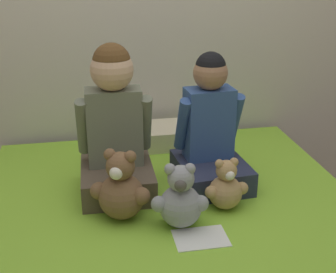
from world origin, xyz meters
TOP-DOWN VIEW (x-y plane):
  - wall_behind_bed at (0.00, 1.00)m, footprint 8.00×0.06m
  - bed at (0.00, 0.00)m, footprint 1.69×1.86m
  - child_on_left at (-0.23, 0.29)m, footprint 0.34×0.37m
  - child_on_right at (0.22, 0.29)m, footprint 0.34×0.40m
  - teddy_bear_held_by_left_child at (-0.23, 0.03)m, footprint 0.24×0.19m
  - teddy_bear_held_by_right_child at (0.22, 0.03)m, footprint 0.19×0.15m
  - teddy_bear_between_children at (-0.00, -0.07)m, footprint 0.23×0.17m
  - pillow_at_headboard at (0.00, 0.77)m, footprint 0.52×0.26m
  - sign_card at (0.06, -0.18)m, footprint 0.21×0.15m

SIDE VIEW (x-z plane):
  - bed at x=0.00m, z-range 0.00..0.48m
  - sign_card at x=0.06m, z-range 0.49..0.49m
  - pillow_at_headboard at x=0.00m, z-range 0.49..0.60m
  - teddy_bear_held_by_right_child at x=0.22m, z-range 0.47..0.70m
  - teddy_bear_between_children at x=0.00m, z-range 0.46..0.74m
  - teddy_bear_held_by_left_child at x=-0.23m, z-range 0.46..0.77m
  - child_on_right at x=0.22m, z-range 0.42..1.04m
  - child_on_left at x=-0.23m, z-range 0.44..1.12m
  - wall_behind_bed at x=0.00m, z-range 0.00..2.50m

